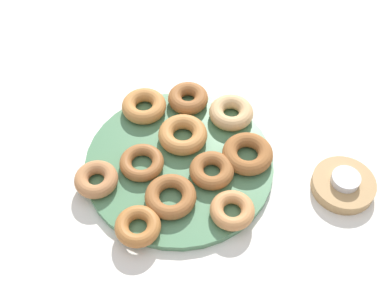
{
  "coord_description": "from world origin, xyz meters",
  "views": [
    {
      "loc": [
        0.45,
        -0.31,
        0.77
      ],
      "look_at": [
        0.0,
        0.03,
        0.04
      ],
      "focal_mm": 46.78,
      "sensor_mm": 36.0,
      "label": 1
    }
  ],
  "objects_px": {
    "donut_1": "(171,197)",
    "donut_3": "(142,163)",
    "donut_plate": "(179,164)",
    "tealight": "(346,179)",
    "donut_2": "(248,154)",
    "candle_holder": "(343,185)",
    "donut_4": "(96,179)",
    "donut_5": "(144,106)",
    "donut_7": "(232,210)",
    "donut_8": "(188,98)",
    "donut_6": "(231,113)",
    "donut_9": "(212,170)",
    "donut_0": "(183,135)",
    "donut_10": "(138,226)"
  },
  "relations": [
    {
      "from": "donut_6",
      "to": "donut_9",
      "type": "xyz_separation_m",
      "value": [
        0.09,
        -0.12,
        -0.0
      ]
    },
    {
      "from": "donut_4",
      "to": "candle_holder",
      "type": "height_order",
      "value": "donut_4"
    },
    {
      "from": "donut_plate",
      "to": "donut_8",
      "type": "distance_m",
      "value": 0.15
    },
    {
      "from": "candle_holder",
      "to": "tealight",
      "type": "xyz_separation_m",
      "value": [
        0.0,
        0.0,
        0.02
      ]
    },
    {
      "from": "donut_6",
      "to": "donut_9",
      "type": "bearing_deg",
      "value": -53.39
    },
    {
      "from": "donut_plate",
      "to": "donut_7",
      "type": "distance_m",
      "value": 0.15
    },
    {
      "from": "donut_1",
      "to": "donut_9",
      "type": "bearing_deg",
      "value": 90.44
    },
    {
      "from": "donut_6",
      "to": "donut_7",
      "type": "distance_m",
      "value": 0.22
    },
    {
      "from": "donut_5",
      "to": "donut_4",
      "type": "bearing_deg",
      "value": -59.85
    },
    {
      "from": "donut_9",
      "to": "donut_10",
      "type": "height_order",
      "value": "donut_9"
    },
    {
      "from": "donut_0",
      "to": "donut_2",
      "type": "height_order",
      "value": "same"
    },
    {
      "from": "donut_0",
      "to": "donut_1",
      "type": "xyz_separation_m",
      "value": [
        0.1,
        -0.1,
        -0.0
      ]
    },
    {
      "from": "donut_plate",
      "to": "donut_3",
      "type": "bearing_deg",
      "value": -117.57
    },
    {
      "from": "donut_1",
      "to": "donut_2",
      "type": "xyz_separation_m",
      "value": [
        0.01,
        0.17,
        0.0
      ]
    },
    {
      "from": "donut_5",
      "to": "donut_8",
      "type": "bearing_deg",
      "value": 66.8
    },
    {
      "from": "donut_9",
      "to": "donut_3",
      "type": "bearing_deg",
      "value": -134.85
    },
    {
      "from": "donut_8",
      "to": "tealight",
      "type": "xyz_separation_m",
      "value": [
        0.33,
        0.11,
        0.0
      ]
    },
    {
      "from": "donut_10",
      "to": "tealight",
      "type": "height_order",
      "value": "same"
    },
    {
      "from": "donut_plate",
      "to": "tealight",
      "type": "bearing_deg",
      "value": 43.82
    },
    {
      "from": "donut_5",
      "to": "tealight",
      "type": "xyz_separation_m",
      "value": [
        0.36,
        0.19,
        0.0
      ]
    },
    {
      "from": "donut_plate",
      "to": "donut_4",
      "type": "height_order",
      "value": "donut_4"
    },
    {
      "from": "donut_9",
      "to": "candle_holder",
      "type": "height_order",
      "value": "donut_9"
    },
    {
      "from": "donut_0",
      "to": "donut_3",
      "type": "relative_size",
      "value": 1.15
    },
    {
      "from": "donut_1",
      "to": "candle_holder",
      "type": "bearing_deg",
      "value": 59.71
    },
    {
      "from": "tealight",
      "to": "donut_4",
      "type": "bearing_deg",
      "value": -126.8
    },
    {
      "from": "donut_1",
      "to": "donut_3",
      "type": "bearing_deg",
      "value": -179.89
    },
    {
      "from": "donut_5",
      "to": "donut_8",
      "type": "distance_m",
      "value": 0.09
    },
    {
      "from": "donut_3",
      "to": "donut_plate",
      "type": "bearing_deg",
      "value": 62.43
    },
    {
      "from": "donut_5",
      "to": "donut_9",
      "type": "relative_size",
      "value": 1.09
    },
    {
      "from": "donut_2",
      "to": "candle_holder",
      "type": "distance_m",
      "value": 0.18
    },
    {
      "from": "donut_7",
      "to": "donut_0",
      "type": "bearing_deg",
      "value": 171.18
    },
    {
      "from": "donut_4",
      "to": "candle_holder",
      "type": "relative_size",
      "value": 0.69
    },
    {
      "from": "donut_5",
      "to": "donut_7",
      "type": "distance_m",
      "value": 0.29
    },
    {
      "from": "donut_plate",
      "to": "donut_8",
      "type": "height_order",
      "value": "donut_8"
    },
    {
      "from": "donut_8",
      "to": "tealight",
      "type": "height_order",
      "value": "donut_8"
    },
    {
      "from": "donut_4",
      "to": "donut_7",
      "type": "height_order",
      "value": "donut_4"
    },
    {
      "from": "donut_9",
      "to": "donut_5",
      "type": "bearing_deg",
      "value": -176.35
    },
    {
      "from": "donut_2",
      "to": "donut_7",
      "type": "height_order",
      "value": "donut_2"
    },
    {
      "from": "donut_4",
      "to": "donut_3",
      "type": "bearing_deg",
      "value": 79.05
    },
    {
      "from": "donut_5",
      "to": "donut_1",
      "type": "bearing_deg",
      "value": -21.05
    },
    {
      "from": "candle_holder",
      "to": "tealight",
      "type": "bearing_deg",
      "value": 0.0
    },
    {
      "from": "donut_4",
      "to": "candle_holder",
      "type": "xyz_separation_m",
      "value": [
        0.27,
        0.36,
        -0.02
      ]
    },
    {
      "from": "candle_holder",
      "to": "donut_2",
      "type": "bearing_deg",
      "value": -145.22
    },
    {
      "from": "donut_4",
      "to": "donut_6",
      "type": "xyz_separation_m",
      "value": [
        0.02,
        0.29,
        0.0
      ]
    },
    {
      "from": "donut_1",
      "to": "donut_8",
      "type": "distance_m",
      "value": 0.23
    },
    {
      "from": "donut_2",
      "to": "candle_holder",
      "type": "height_order",
      "value": "donut_2"
    },
    {
      "from": "donut_4",
      "to": "donut_5",
      "type": "xyz_separation_m",
      "value": [
        -0.1,
        0.16,
        0.0
      ]
    },
    {
      "from": "donut_plate",
      "to": "donut_6",
      "type": "relative_size",
      "value": 4.01
    },
    {
      "from": "donut_0",
      "to": "donut_7",
      "type": "bearing_deg",
      "value": -8.82
    },
    {
      "from": "donut_4",
      "to": "candle_holder",
      "type": "distance_m",
      "value": 0.45
    }
  ]
}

